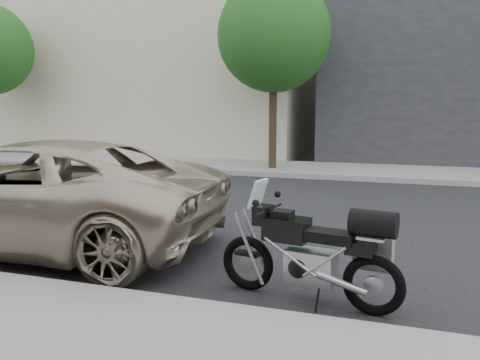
# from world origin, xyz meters

# --- Properties ---
(ground) EXTENTS (120.00, 120.00, 0.00)m
(ground) POSITION_xyz_m (0.00, 0.00, 0.00)
(ground) COLOR black
(ground) RESTS_ON ground
(far_sidewalk) EXTENTS (44.00, 3.00, 0.15)m
(far_sidewalk) POSITION_xyz_m (0.00, -6.50, 0.07)
(far_sidewalk) COLOR gray
(far_sidewalk) RESTS_ON ground
(far_building_cream) EXTENTS (14.00, 11.00, 8.00)m
(far_building_cream) POSITION_xyz_m (9.00, -13.50, 4.00)
(far_building_cream) COLOR #B5AE91
(far_building_cream) RESTS_ON ground
(street_tree_mid) EXTENTS (3.40, 3.40, 5.70)m
(street_tree_mid) POSITION_xyz_m (2.00, -6.00, 4.14)
(street_tree_mid) COLOR #352518
(street_tree_mid) RESTS_ON far_sidewalk
(motorcycle) EXTENTS (2.00, 0.71, 1.28)m
(motorcycle) POSITION_xyz_m (-0.83, 3.39, 0.55)
(motorcycle) COLOR black
(motorcycle) RESTS_ON ground
(minivan) EXTENTS (5.74, 2.84, 1.57)m
(minivan) POSITION_xyz_m (3.50, 2.60, 0.78)
(minivan) COLOR #B7A98E
(minivan) RESTS_ON ground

